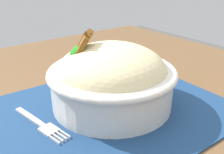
% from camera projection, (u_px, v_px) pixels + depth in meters
% --- Properties ---
extents(placemat, '(0.46, 0.33, 0.00)m').
position_uv_depth(placemat, '(91.00, 117.00, 0.41)').
color(placemat, navy).
rests_on(placemat, table).
extents(bowl, '(0.25, 0.25, 0.13)m').
position_uv_depth(bowl, '(112.00, 78.00, 0.43)').
color(bowl, silver).
rests_on(bowl, placemat).
extents(fork, '(0.04, 0.13, 0.00)m').
position_uv_depth(fork, '(42.00, 125.00, 0.39)').
color(fork, '#B6B6B6').
rests_on(fork, placemat).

